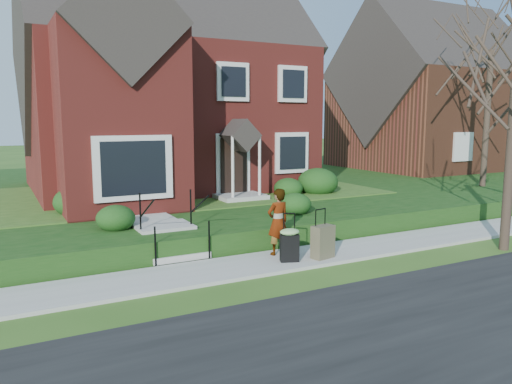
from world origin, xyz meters
TOP-DOWN VIEW (x-y plane):
  - ground at (0.00, 0.00)m, footprint 120.00×120.00m
  - street at (0.00, -5.00)m, footprint 60.00×6.00m
  - sidewalk at (0.00, 0.00)m, footprint 60.00×1.60m
  - terrace at (4.00, 10.90)m, footprint 44.00×20.00m
  - walkway at (-2.50, 5.00)m, footprint 1.20×6.00m
  - main_house at (-0.21, 9.61)m, footprint 10.40×10.20m
  - neighbour_house at (16.00, 11.00)m, footprint 9.40×8.00m
  - front_steps at (-2.50, 1.84)m, footprint 1.40×2.02m
  - foundation_shrubs at (0.70, 4.84)m, footprint 9.98×4.22m
  - woman at (-0.24, 0.39)m, footprint 0.63×0.44m
  - suitcase_black at (-0.31, -0.25)m, footprint 0.57×0.52m
  - suitcase_olive at (0.54, -0.38)m, footprint 0.60×0.41m
  - tree_gap at (11.56, 3.86)m, footprint 5.97×5.97m

SIDE VIEW (x-z plane):
  - ground at x=0.00m, z-range 0.00..0.00m
  - street at x=0.00m, z-range 0.00..0.01m
  - sidewalk at x=0.00m, z-range 0.00..0.08m
  - terrace at x=4.00m, z-range 0.00..0.60m
  - suitcase_olive at x=0.54m, z-range -0.11..1.06m
  - front_steps at x=-2.50m, z-range -0.28..1.22m
  - suitcase_black at x=-0.31m, z-range -0.05..1.08m
  - walkway at x=-2.50m, z-range 0.60..0.66m
  - woman at x=-0.24m, z-range 0.08..1.70m
  - foundation_shrubs at x=0.70m, z-range 0.51..1.56m
  - neighbour_house at x=16.00m, z-range 0.65..9.85m
  - main_house at x=-0.21m, z-range 0.56..9.96m
  - tree_gap at x=11.56m, z-range 2.30..10.82m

